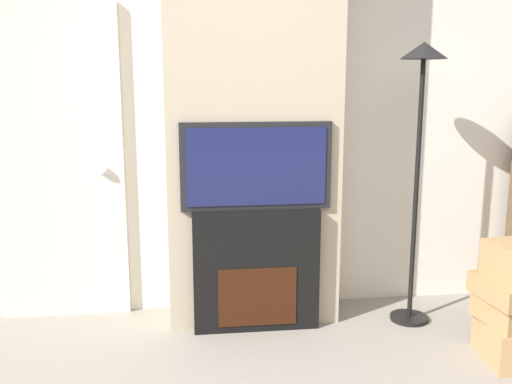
{
  "coord_description": "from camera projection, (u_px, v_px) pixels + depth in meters",
  "views": [
    {
      "loc": [
        -0.41,
        -1.71,
        1.54
      ],
      "look_at": [
        0.0,
        1.62,
        0.87
      ],
      "focal_mm": 40.0,
      "sensor_mm": 36.0,
      "label": 1
    }
  ],
  "objects": [
    {
      "name": "fireplace",
      "position": [
        256.0,
        270.0,
        3.52
      ],
      "size": [
        0.77,
        0.15,
        0.76
      ],
      "color": "black",
      "rests_on": "ground_plane"
    },
    {
      "name": "entry_door",
      "position": [
        59.0,
        165.0,
        3.6
      ],
      "size": [
        0.81,
        0.09,
        2.0
      ],
      "color": "silver",
      "rests_on": "ground_plane"
    },
    {
      "name": "floor_lamp",
      "position": [
        421.0,
        109.0,
        3.44
      ],
      "size": [
        0.28,
        0.28,
        1.75
      ],
      "color": "black",
      "rests_on": "ground_plane"
    },
    {
      "name": "chimney_breast",
      "position": [
        252.0,
        110.0,
        3.51
      ],
      "size": [
        1.06,
        0.38,
        2.7
      ],
      "color": "tan",
      "rests_on": "ground_plane"
    },
    {
      "name": "wall_back",
      "position": [
        248.0,
        108.0,
        3.73
      ],
      "size": [
        6.0,
        0.06,
        2.7
      ],
      "color": "silver",
      "rests_on": "ground_plane"
    },
    {
      "name": "television",
      "position": [
        256.0,
        166.0,
        3.39
      ],
      "size": [
        0.9,
        0.07,
        0.53
      ],
      "color": "black",
      "rests_on": "fireplace"
    }
  ]
}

